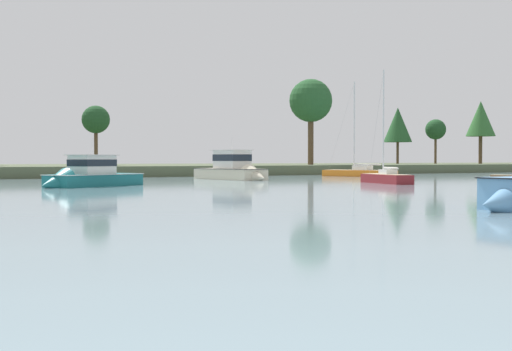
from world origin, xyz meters
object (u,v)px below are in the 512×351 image
object	(u,v)px
cruiser_cream	(235,172)
dinghy_wood	(505,177)
cruiser_teal	(85,179)
sailboat_orange	(359,174)
sailboat_maroon	(386,181)

from	to	relation	value
cruiser_cream	dinghy_wood	bearing A→B (deg)	-15.50
dinghy_wood	cruiser_cream	xyz separation A→B (m)	(-29.64, 8.22, 0.61)
cruiser_teal	sailboat_orange	size ratio (longest dim) A/B	0.76
sailboat_maroon	sailboat_orange	distance (m)	22.53
dinghy_wood	sailboat_maroon	world-z (taller)	sailboat_maroon
dinghy_wood	cruiser_cream	distance (m)	30.76
sailboat_maroon	dinghy_wood	bearing A→B (deg)	17.19
cruiser_teal	sailboat_orange	bearing A→B (deg)	20.61
cruiser_cream	sailboat_orange	bearing A→B (deg)	11.96
cruiser_teal	dinghy_wood	bearing A→B (deg)	1.74
cruiser_teal	cruiser_cream	bearing A→B (deg)	28.88
sailboat_maroon	sailboat_orange	world-z (taller)	sailboat_orange
cruiser_teal	cruiser_cream	world-z (taller)	cruiser_cream
dinghy_wood	cruiser_cream	bearing A→B (deg)	164.50
dinghy_wood	cruiser_teal	size ratio (longest dim) A/B	0.35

